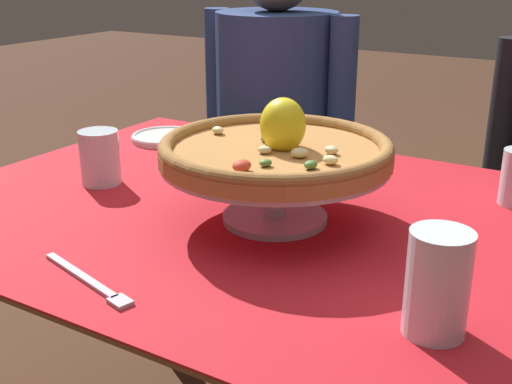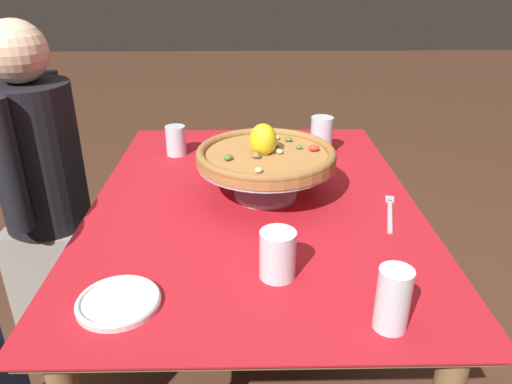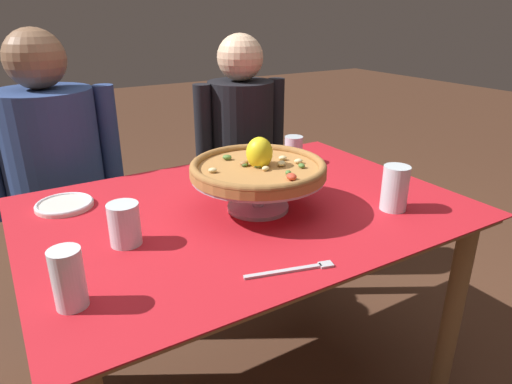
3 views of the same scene
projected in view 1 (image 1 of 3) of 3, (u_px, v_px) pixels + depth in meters
dining_table at (273, 263)px, 1.20m from camera, size 1.27×0.91×0.73m
pizza_stand at (275, 178)px, 1.10m from camera, size 0.39×0.39×0.11m
pizza at (276, 148)px, 1.09m from camera, size 0.39×0.39×0.11m
water_glass_front_right at (437, 290)px, 0.78m from camera, size 0.08×0.08×0.13m
water_glass_side_left at (100, 161)px, 1.30m from camera, size 0.08×0.08×0.11m
side_plate at (165, 137)px, 1.62m from camera, size 0.17×0.17×0.02m
dinner_fork at (90, 282)px, 0.91m from camera, size 0.21×0.07×0.01m
diner_left at (276, 144)px, 2.03m from camera, size 0.52×0.38×1.22m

